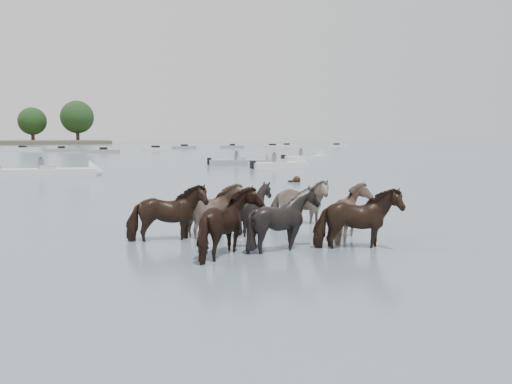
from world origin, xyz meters
name	(u,v)px	position (x,y,z in m)	size (l,w,h in m)	color
ground	(245,238)	(0.00, 0.00, 0.00)	(400.00, 400.00, 0.00)	slate
pony_herd	(270,217)	(0.46, -0.60, 0.59)	(6.35, 5.23, 1.70)	black
swimming_pony	(296,180)	(7.97, 13.91, 0.10)	(0.72, 0.44, 0.44)	black
motorboat_b	(62,172)	(-4.12, 23.21, 0.22)	(6.66, 2.50, 1.92)	silver
motorboat_c	(250,162)	(11.25, 30.21, 0.22)	(6.15, 2.84, 1.92)	gray
motorboat_d	(287,165)	(12.57, 25.36, 0.23)	(5.32, 2.21, 1.92)	silver
motorboat_e	(311,158)	(19.81, 35.65, 0.23)	(5.79, 2.46, 1.92)	silver
distant_flotilla	(79,149)	(-0.80, 77.94, 0.26)	(104.66, 25.49, 0.93)	gray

